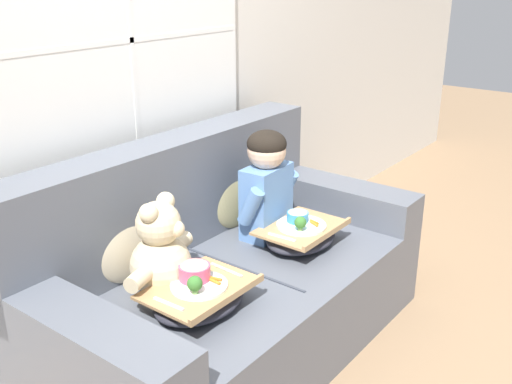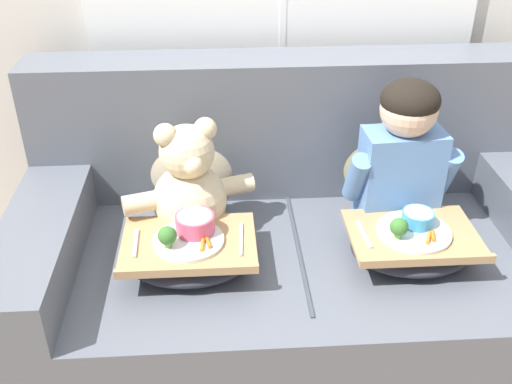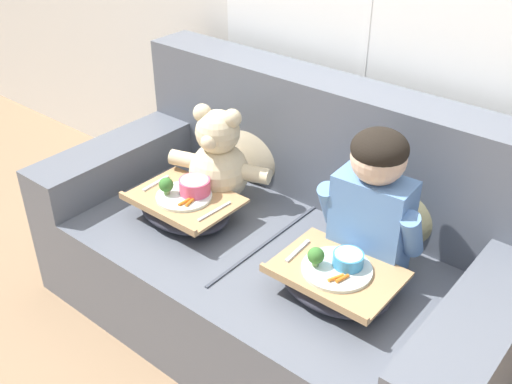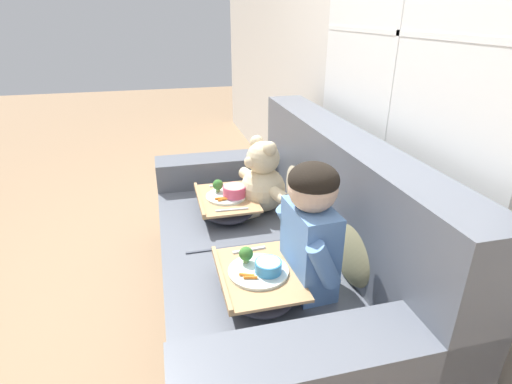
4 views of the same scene
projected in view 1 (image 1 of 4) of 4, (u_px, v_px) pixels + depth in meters
name	position (u px, v px, depth m)	size (l,w,h in m)	color
ground_plane	(235.00, 347.00, 2.83)	(14.00, 14.00, 0.00)	#8E7051
wall_back_with_window	(125.00, 56.00, 2.72)	(8.00, 0.08, 2.60)	beige
couch	(221.00, 280.00, 2.75)	(1.87, 0.98, 0.95)	#565B66
throw_pillow_behind_child	(231.00, 192.00, 3.05)	(0.37, 0.18, 0.38)	tan
throw_pillow_behind_teddy	(123.00, 240.00, 2.52)	(0.36, 0.17, 0.38)	#C1B293
child_figure	(267.00, 179.00, 2.88)	(0.38, 0.19, 0.54)	#5B84BC
teddy_bear	(162.00, 254.00, 2.39)	(0.45, 0.33, 0.42)	beige
lap_tray_child	(301.00, 234.00, 2.85)	(0.41, 0.31, 0.18)	#2D2D38
lap_tray_teddy	(199.00, 295.00, 2.32)	(0.42, 0.31, 0.18)	#2D2D38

